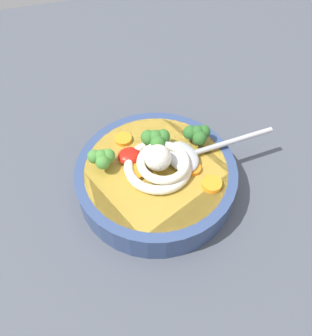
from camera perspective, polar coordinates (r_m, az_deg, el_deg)
The scene contains 12 objects.
table_slab at distance 51.93cm, azimuth -2.96°, elevation -6.25°, with size 133.31×133.31×3.47cm, color #474C56.
soup_bowl at distance 49.59cm, azimuth 0.00°, elevation -1.64°, with size 23.41×23.41×4.74cm.
noodle_pile at distance 46.61cm, azimuth 0.59°, elevation 0.83°, with size 10.67×10.46×4.29cm.
soup_spoon at distance 48.70cm, azimuth 6.03°, elevation 2.43°, with size 17.40×6.29×1.60cm.
chili_sauce_dollop at distance 48.33cm, azimuth -4.66°, elevation 2.05°, with size 3.50×3.15×1.57cm, color #B2190F.
broccoli_floret_beside_noodles at distance 47.07cm, azimuth -9.27°, elevation 1.71°, with size 3.87×3.33×3.06cm.
broccoli_floret_beside_chili at distance 48.59cm, azimuth -0.00°, elevation 5.00°, with size 4.31×3.71×3.41cm.
broccoli_floret_rear at distance 49.84cm, azimuth 7.11°, elevation 5.81°, with size 4.06×3.49×3.21cm.
carrot_slice_left at distance 46.25cm, azimuth 9.50°, elevation -2.71°, with size 2.75×2.75×0.73cm, color orange.
carrot_slice_center at distance 47.04cm, azimuth -3.44°, elevation -0.57°, with size 2.99×2.99×0.71cm, color orange.
carrot_slice_right at distance 51.28cm, azimuth -6.03°, elevation 4.84°, with size 2.57×2.57×0.60cm, color orange.
carrot_slice_extra_a at distance 47.63cm, azimuth 6.33°, elevation -0.11°, with size 2.26×2.26×0.57cm, color orange.
Camera 1 is at (-5.70, -27.14, 45.64)cm, focal length 35.70 mm.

